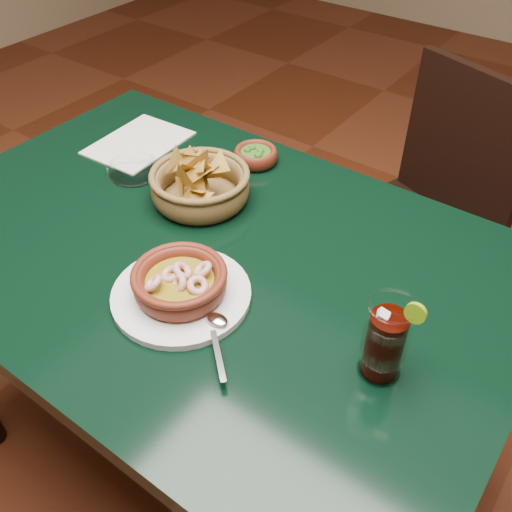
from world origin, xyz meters
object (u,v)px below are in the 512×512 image
Objects in this scene: chip_basket at (200,185)px; cola_drink at (385,340)px; dining_table at (206,283)px; dining_chair at (422,215)px; shrimp_plate at (180,285)px.

cola_drink is (0.50, -0.18, 0.03)m from chip_basket.
dining_table is 1.37× the size of dining_chair.
chip_basket is (-0.29, -0.59, 0.31)m from dining_chair.
shrimp_plate is (-0.13, -0.83, 0.30)m from dining_chair.
dining_table is 3.99× the size of shrimp_plate.
dining_chair is 0.87m from cola_drink.
dining_table is 0.44m from cola_drink.
shrimp_plate is at bearing -64.56° from dining_table.
cola_drink is at bearing 9.96° from shrimp_plate.
shrimp_plate is 1.86× the size of cola_drink.
cola_drink is at bearing -74.37° from dining_chair.
dining_chair reaches higher than dining_table.
chip_basket is (-0.10, 0.11, 0.14)m from dining_table.
dining_chair is 0.89m from shrimp_plate.
dining_table is 0.75m from dining_chair.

